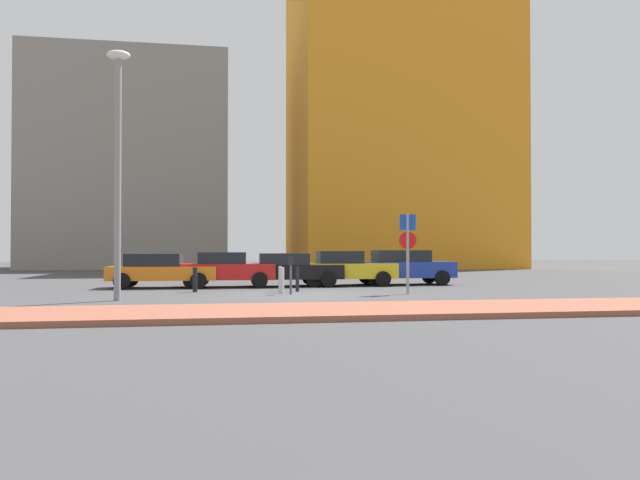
{
  "coord_description": "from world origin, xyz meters",
  "views": [
    {
      "loc": [
        -2.57,
        -20.0,
        1.55
      ],
      "look_at": [
        1.23,
        2.96,
        1.91
      ],
      "focal_mm": 33.72,
      "sensor_mm": 36.0,
      "label": 1
    }
  ],
  "objects_px": {
    "parked_car_red": "(226,269)",
    "traffic_bollard_edge": "(280,279)",
    "parked_car_orange": "(161,270)",
    "parking_sign_post": "(408,243)",
    "traffic_bollard_near": "(282,280)",
    "parked_car_yellow": "(344,268)",
    "street_lamp": "(118,154)",
    "parked_car_black": "(290,269)",
    "parked_car_blue": "(403,266)",
    "parking_meter": "(291,270)",
    "traffic_bollard_far": "(297,279)",
    "traffic_bollard_mid": "(195,280)"
  },
  "relations": [
    {
      "from": "parked_car_red",
      "to": "parking_sign_post",
      "type": "bearing_deg",
      "value": -37.98
    },
    {
      "from": "parking_sign_post",
      "to": "traffic_bollard_near",
      "type": "distance_m",
      "value": 4.58
    },
    {
      "from": "parked_car_black",
      "to": "traffic_bollard_far",
      "type": "relative_size",
      "value": 4.62
    },
    {
      "from": "parked_car_red",
      "to": "traffic_bollard_mid",
      "type": "bearing_deg",
      "value": -112.67
    },
    {
      "from": "parked_car_blue",
      "to": "traffic_bollard_near",
      "type": "distance_m",
      "value": 7.16
    },
    {
      "from": "parking_sign_post",
      "to": "parking_meter",
      "type": "bearing_deg",
      "value": 173.74
    },
    {
      "from": "parking_sign_post",
      "to": "traffic_bollard_far",
      "type": "relative_size",
      "value": 3.08
    },
    {
      "from": "parked_car_black",
      "to": "parking_sign_post",
      "type": "xyz_separation_m",
      "value": [
        3.53,
        -4.86,
        1.02
      ]
    },
    {
      "from": "parked_car_black",
      "to": "parking_meter",
      "type": "height_order",
      "value": "parked_car_black"
    },
    {
      "from": "parked_car_red",
      "to": "traffic_bollard_near",
      "type": "distance_m",
      "value": 4.25
    },
    {
      "from": "traffic_bollard_mid",
      "to": "parking_sign_post",
      "type": "bearing_deg",
      "value": -16.39
    },
    {
      "from": "traffic_bollard_mid",
      "to": "parked_car_red",
      "type": "bearing_deg",
      "value": 67.33
    },
    {
      "from": "parked_car_yellow",
      "to": "parking_meter",
      "type": "bearing_deg",
      "value": -121.41
    },
    {
      "from": "parked_car_orange",
      "to": "parking_sign_post",
      "type": "relative_size",
      "value": 1.55
    },
    {
      "from": "parked_car_red",
      "to": "parked_car_black",
      "type": "xyz_separation_m",
      "value": [
        2.65,
        0.03,
        -0.02
      ]
    },
    {
      "from": "parked_car_red",
      "to": "parked_car_orange",
      "type": "bearing_deg",
      "value": -179.02
    },
    {
      "from": "traffic_bollard_near",
      "to": "traffic_bollard_far",
      "type": "relative_size",
      "value": 1.01
    },
    {
      "from": "parked_car_orange",
      "to": "parked_car_blue",
      "type": "xyz_separation_m",
      "value": [
        10.21,
        0.54,
        0.07
      ]
    },
    {
      "from": "parking_meter",
      "to": "traffic_bollard_edge",
      "type": "relative_size",
      "value": 1.41
    },
    {
      "from": "parked_car_orange",
      "to": "parked_car_yellow",
      "type": "bearing_deg",
      "value": 1.85
    },
    {
      "from": "traffic_bollard_far",
      "to": "parking_sign_post",
      "type": "bearing_deg",
      "value": -26.35
    },
    {
      "from": "parked_car_blue",
      "to": "traffic_bollard_edge",
      "type": "bearing_deg",
      "value": -150.27
    },
    {
      "from": "traffic_bollard_near",
      "to": "traffic_bollard_edge",
      "type": "distance_m",
      "value": 1.03
    },
    {
      "from": "parked_car_yellow",
      "to": "traffic_bollard_mid",
      "type": "xyz_separation_m",
      "value": [
        -6.08,
        -2.88,
        -0.31
      ]
    },
    {
      "from": "parked_car_red",
      "to": "traffic_bollard_edge",
      "type": "height_order",
      "value": "parked_car_red"
    },
    {
      "from": "parked_car_red",
      "to": "parked_car_black",
      "type": "bearing_deg",
      "value": 0.71
    },
    {
      "from": "parked_car_blue",
      "to": "parking_sign_post",
      "type": "height_order",
      "value": "parking_sign_post"
    },
    {
      "from": "parked_car_yellow",
      "to": "parked_car_orange",
      "type": "bearing_deg",
      "value": -178.15
    },
    {
      "from": "parked_car_yellow",
      "to": "traffic_bollard_near",
      "type": "bearing_deg",
      "value": -127.42
    },
    {
      "from": "parked_car_black",
      "to": "parked_car_blue",
      "type": "relative_size",
      "value": 0.96
    },
    {
      "from": "parked_car_black",
      "to": "parked_car_blue",
      "type": "distance_m",
      "value": 5.02
    },
    {
      "from": "street_lamp",
      "to": "parking_meter",
      "type": "bearing_deg",
      "value": 16.62
    },
    {
      "from": "parked_car_red",
      "to": "traffic_bollard_edge",
      "type": "xyz_separation_m",
      "value": [
        1.96,
        -2.75,
        -0.29
      ]
    },
    {
      "from": "traffic_bollard_mid",
      "to": "traffic_bollard_far",
      "type": "bearing_deg",
      "value": -5.5
    },
    {
      "from": "parked_car_red",
      "to": "parking_sign_post",
      "type": "relative_size",
      "value": 1.44
    },
    {
      "from": "parked_car_blue",
      "to": "street_lamp",
      "type": "height_order",
      "value": "street_lamp"
    },
    {
      "from": "parked_car_orange",
      "to": "parking_meter",
      "type": "distance_m",
      "value": 6.42
    },
    {
      "from": "traffic_bollard_edge",
      "to": "traffic_bollard_far",
      "type": "bearing_deg",
      "value": -25.01
    },
    {
      "from": "parked_car_yellow",
      "to": "street_lamp",
      "type": "bearing_deg",
      "value": -143.0
    },
    {
      "from": "parking_sign_post",
      "to": "traffic_bollard_far",
      "type": "distance_m",
      "value": 4.24
    },
    {
      "from": "parked_car_blue",
      "to": "parking_sign_post",
      "type": "xyz_separation_m",
      "value": [
        -1.46,
        -5.32,
        0.96
      ]
    },
    {
      "from": "parking_sign_post",
      "to": "traffic_bollard_edge",
      "type": "xyz_separation_m",
      "value": [
        -4.22,
        2.07,
        -1.29
      ]
    },
    {
      "from": "parking_sign_post",
      "to": "traffic_bollard_mid",
      "type": "height_order",
      "value": "parking_sign_post"
    },
    {
      "from": "parked_car_red",
      "to": "traffic_bollard_mid",
      "type": "xyz_separation_m",
      "value": [
        -1.12,
        -2.68,
        -0.3
      ]
    },
    {
      "from": "parking_sign_post",
      "to": "traffic_bollard_near",
      "type": "relative_size",
      "value": 3.06
    },
    {
      "from": "parked_car_yellow",
      "to": "traffic_bollard_edge",
      "type": "relative_size",
      "value": 4.64
    },
    {
      "from": "street_lamp",
      "to": "traffic_bollard_mid",
      "type": "height_order",
      "value": "street_lamp"
    },
    {
      "from": "street_lamp",
      "to": "traffic_bollard_edge",
      "type": "relative_size",
      "value": 8.21
    },
    {
      "from": "street_lamp",
      "to": "traffic_bollard_near",
      "type": "bearing_deg",
      "value": 23.21
    },
    {
      "from": "parking_sign_post",
      "to": "street_lamp",
      "type": "xyz_separation_m",
      "value": [
        -9.46,
        -1.18,
        2.66
      ]
    }
  ]
}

